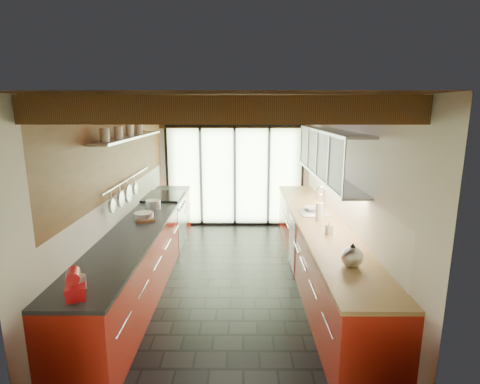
{
  "coord_description": "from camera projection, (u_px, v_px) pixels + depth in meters",
  "views": [
    {
      "loc": [
        0.15,
        -5.18,
        2.48
      ],
      "look_at": [
        0.12,
        0.4,
        1.25
      ],
      "focal_mm": 28.0,
      "sensor_mm": 36.0,
      "label": 1
    }
  ],
  "objects": [
    {
      "name": "soap_bottle",
      "position": [
        329.0,
        228.0,
        4.78
      ],
      "size": [
        0.09,
        0.1,
        0.17
      ],
      "primitive_type": "imported",
      "rotation": [
        0.0,
        0.0,
        0.23
      ],
      "color": "silver",
      "rests_on": "right_counter"
    },
    {
      "name": "bowl",
      "position": [
        313.0,
        209.0,
        5.91
      ],
      "size": [
        0.3,
        0.3,
        0.06
      ],
      "primitive_type": "imported",
      "rotation": [
        0.0,
        0.0,
        0.27
      ],
      "color": "silver",
      "rests_on": "right_counter"
    },
    {
      "name": "right_counter",
      "position": [
        318.0,
        250.0,
        5.49
      ],
      "size": [
        0.68,
        5.0,
        0.92
      ],
      "color": "#B12013",
      "rests_on": "ground"
    },
    {
      "name": "kettle",
      "position": [
        352.0,
        256.0,
        3.79
      ],
      "size": [
        0.28,
        0.3,
        0.26
      ],
      "color": "silver",
      "rests_on": "right_counter"
    },
    {
      "name": "stand_mixer",
      "position": [
        76.0,
        285.0,
        3.19
      ],
      "size": [
        0.25,
        0.31,
        0.25
      ],
      "color": "red",
      "rests_on": "left_counter"
    },
    {
      "name": "sink_assembly",
      "position": [
        315.0,
        210.0,
        5.77
      ],
      "size": [
        0.45,
        0.52,
        0.43
      ],
      "color": "silver",
      "rests_on": "right_counter"
    },
    {
      "name": "room_shell",
      "position": [
        231.0,
        170.0,
        5.24
      ],
      "size": [
        5.5,
        5.5,
        5.5
      ],
      "color": "silver",
      "rests_on": "ground"
    },
    {
      "name": "left_counter",
      "position": [
        145.0,
        250.0,
        5.5
      ],
      "size": [
        0.68,
        5.0,
        0.92
      ],
      "color": "#B12013",
      "rests_on": "ground"
    },
    {
      "name": "pot_small",
      "position": [
        144.0,
        216.0,
        5.42
      ],
      "size": [
        0.35,
        0.35,
        0.11
      ],
      "primitive_type": "cylinder",
      "rotation": [
        0.0,
        0.0,
        -0.33
      ],
      "color": "silver",
      "rests_on": "left_counter"
    },
    {
      "name": "ceiling_beams",
      "position": [
        232.0,
        111.0,
        5.44
      ],
      "size": [
        3.14,
        5.06,
        4.9
      ],
      "color": "#593316",
      "rests_on": "ground"
    },
    {
      "name": "range_stove",
      "position": [
        165.0,
        221.0,
        6.92
      ],
      "size": [
        0.66,
        0.9,
        0.97
      ],
      "color": "silver",
      "rests_on": "ground"
    },
    {
      "name": "left_wall_fixtures",
      "position": [
        129.0,
        153.0,
        5.34
      ],
      "size": [
        0.28,
        2.6,
        0.96
      ],
      "color": "silver",
      "rests_on": "ground"
    },
    {
      "name": "glass_door",
      "position": [
        235.0,
        150.0,
        7.87
      ],
      "size": [
        2.95,
        0.1,
        2.9
      ],
      "color": "#C6EAAD",
      "rests_on": "ground"
    },
    {
      "name": "pot_large",
      "position": [
        153.0,
        204.0,
        6.0
      ],
      "size": [
        0.25,
        0.25,
        0.15
      ],
      "primitive_type": "cylinder",
      "rotation": [
        0.0,
        0.0,
        -0.07
      ],
      "color": "silver",
      "rests_on": "left_counter"
    },
    {
      "name": "ground",
      "position": [
        232.0,
        279.0,
        5.6
      ],
      "size": [
        5.5,
        5.5,
        0.0
      ],
      "primitive_type": "plane",
      "color": "black",
      "rests_on": "ground"
    },
    {
      "name": "upper_cabinets_right",
      "position": [
        329.0,
        154.0,
        5.48
      ],
      "size": [
        0.34,
        3.0,
        3.0
      ],
      "color": "silver",
      "rests_on": "ground"
    },
    {
      "name": "paper_towel",
      "position": [
        319.0,
        212.0,
        5.38
      ],
      "size": [
        0.11,
        0.11,
        0.3
      ],
      "color": "white",
      "rests_on": "right_counter"
    },
    {
      "name": "cutting_board",
      "position": [
        144.0,
        219.0,
        5.42
      ],
      "size": [
        0.38,
        0.43,
        0.03
      ],
      "primitive_type": "cube",
      "rotation": [
        0.0,
        0.0,
        0.38
      ],
      "color": "brown",
      "rests_on": "left_counter"
    }
  ]
}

